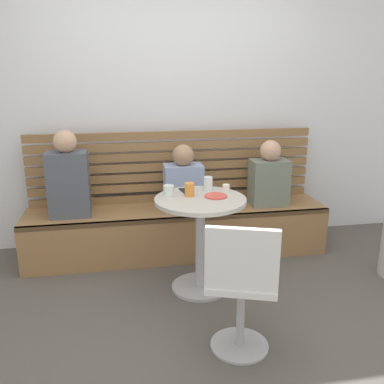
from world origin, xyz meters
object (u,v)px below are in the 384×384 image
booth_bench (178,231)px  cup_water_clear (208,184)px  phone_on_table (186,191)px  white_chair (241,284)px  cup_glass_short (169,191)px  person_adult (68,178)px  cup_espresso_small (226,188)px  cup_tumbler_orange (190,190)px  cafe_table (200,226)px  person_child_middle (269,177)px  plate_small (216,196)px  person_child_left (183,181)px

booth_bench → cup_water_clear: (0.18, -0.48, 0.57)m
cup_water_clear → phone_on_table: bearing=175.8°
white_chair → cup_water_clear: bearing=89.0°
cup_glass_short → phone_on_table: cup_glass_short is taller
person_adult → cup_glass_short: (0.78, -0.55, 0.01)m
cup_espresso_small → cup_tumbler_orange: (-0.30, -0.07, 0.02)m
booth_bench → white_chair: 1.51m
white_chair → cup_espresso_small: white_chair is taller
cafe_table → person_adult: size_ratio=1.00×
cup_water_clear → cup_glass_short: (-0.32, -0.08, -0.02)m
person_child_middle → phone_on_table: bearing=-152.3°
white_chair → cup_glass_short: 1.01m
white_chair → plate_small: bearing=87.3°
cup_water_clear → person_child_left: bearing=104.4°
person_child_left → plate_small: (0.14, -0.65, 0.05)m
person_child_middle → white_chair: bearing=-115.4°
person_adult → cup_tumbler_orange: size_ratio=7.37×
white_chair → cup_glass_short: bearing=108.3°
white_chair → cup_espresso_small: (0.15, 0.95, 0.30)m
cup_water_clear → phone_on_table: cup_water_clear is taller
person_child_left → plate_small: person_child_left is taller
cup_glass_short → booth_bench: bearing=75.7°
white_chair → booth_bench: bearing=96.1°
plate_small → phone_on_table: bearing=135.7°
person_child_left → cup_water_clear: (0.12, -0.47, 0.10)m
cafe_table → person_adult: (-1.01, 0.65, 0.25)m
cup_glass_short → white_chair: bearing=-71.7°
cup_glass_short → cup_espresso_small: 0.45m
person_adult → person_child_middle: (1.78, -0.01, -0.07)m
cafe_table → person_child_middle: size_ratio=1.23×
person_child_left → cup_glass_short: size_ratio=7.32×
person_adult → plate_small: 1.30m
booth_bench → person_adult: (-0.93, -0.02, 0.55)m
person_adult → person_child_left: size_ratio=1.26×
person_child_middle → cup_tumbler_orange: bearing=-145.5°
cup_tumbler_orange → phone_on_table: 0.14m
cafe_table → plate_small: bearing=6.5°
cup_water_clear → white_chair: bearing=-91.0°
person_child_left → booth_bench: bearing=169.2°
cup_espresso_small → cup_glass_short: bearing=-175.5°
cafe_table → cup_water_clear: (0.10, 0.19, 0.28)m
person_child_left → phone_on_table: 0.47m
booth_bench → cup_water_clear: bearing=-70.0°
cafe_table → white_chair: (0.08, -0.81, -0.05)m
person_adult → cup_tumbler_orange: person_adult is taller
booth_bench → person_child_left: bearing=-10.8°
booth_bench → phone_on_table: 0.70m
person_child_middle → plate_small: size_ratio=3.54×
person_child_middle → cup_tumbler_orange: 1.02m
white_chair → person_adult: 1.85m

